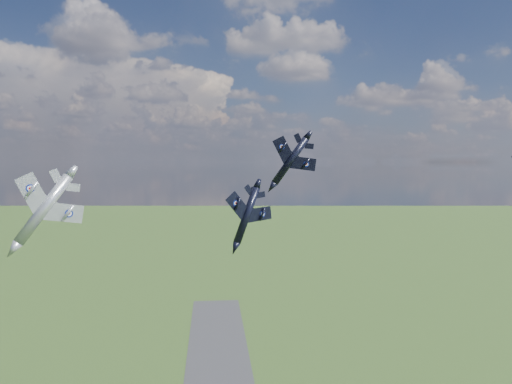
{
  "coord_description": "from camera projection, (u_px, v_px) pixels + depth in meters",
  "views": [
    {
      "loc": [
        -2.7,
        -60.81,
        87.31
      ],
      "look_at": [
        3.76,
        10.86,
        83.01
      ],
      "focal_mm": 35.0,
      "sensor_mm": 36.0,
      "label": 1
    }
  ],
  "objects": [
    {
      "name": "jet_lead_navy",
      "position": [
        247.0,
        215.0,
        76.99
      ],
      "size": [
        13.28,
        15.0,
        5.74
      ],
      "primitive_type": null,
      "rotation": [
        0.0,
        0.39,
        0.39
      ],
      "color": "black"
    },
    {
      "name": "jet_high_navy",
      "position": [
        290.0,
        161.0,
        89.71
      ],
      "size": [
        10.79,
        14.35,
        7.85
      ],
      "primitive_type": null,
      "rotation": [
        0.0,
        0.61,
        -0.1
      ],
      "color": "black"
    },
    {
      "name": "jet_left_silver",
      "position": [
        44.0,
        209.0,
        74.28
      ],
      "size": [
        17.03,
        19.7,
        9.82
      ],
      "primitive_type": null,
      "rotation": [
        0.0,
        0.64,
        0.4
      ],
      "color": "#A1A4AC"
    }
  ]
}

